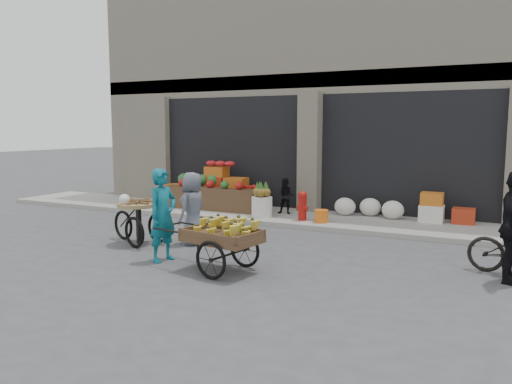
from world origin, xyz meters
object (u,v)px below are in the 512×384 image
at_px(banana_cart, 220,234).
at_px(tricycle_cart, 138,216).
at_px(vendor_woman, 163,215).
at_px(fire_hydrant, 302,205).
at_px(seated_person, 286,196).
at_px(vendor_grey, 192,208).
at_px(orange_bucket, 321,216).
at_px(pineapple_bin, 262,207).

relative_size(banana_cart, tricycle_cart, 1.48).
bearing_deg(vendor_woman, fire_hydrant, -5.02).
height_order(seated_person, vendor_grey, vendor_grey).
relative_size(tricycle_cart, vendor_grey, 1.00).
xyz_separation_m(fire_hydrant, banana_cart, (0.19, -4.26, 0.12)).
distance_m(orange_bucket, seated_person, 1.42).
distance_m(vendor_woman, vendor_grey, 1.33).
bearing_deg(seated_person, tricycle_cart, -122.11).
distance_m(fire_hydrant, seated_person, 0.96).
bearing_deg(banana_cart, vendor_woman, -175.84).
xyz_separation_m(vendor_woman, tricycle_cart, (-1.25, 0.86, -0.25)).
xyz_separation_m(orange_bucket, vendor_woman, (-1.54, -4.08, 0.55)).
bearing_deg(orange_bucket, fire_hydrant, 174.29).
relative_size(seated_person, vendor_grey, 0.64).
height_order(fire_hydrant, tricycle_cart, tricycle_cart).
bearing_deg(orange_bucket, vendor_woman, -110.64).
height_order(orange_bucket, banana_cart, banana_cart).
bearing_deg(tricycle_cart, pineapple_bin, 85.73).
bearing_deg(seated_person, vendor_grey, -109.46).
xyz_separation_m(fire_hydrant, vendor_woman, (-1.04, -4.13, 0.31)).
height_order(pineapple_bin, vendor_grey, vendor_grey).
bearing_deg(vendor_woman, banana_cart, -87.05).
xyz_separation_m(seated_person, vendor_woman, (-0.34, -4.78, 0.23)).
height_order(pineapple_bin, fire_hydrant, fire_hydrant).
height_order(orange_bucket, vendor_woman, vendor_woman).
relative_size(pineapple_bin, vendor_grey, 0.36).
bearing_deg(vendor_grey, banana_cart, 46.91).
xyz_separation_m(orange_bucket, seated_person, (-1.20, 0.70, 0.31)).
bearing_deg(pineapple_bin, tricycle_cart, -109.76).
bearing_deg(tricycle_cart, vendor_woman, -19.06).
bearing_deg(banana_cart, orange_bucket, 96.04).
bearing_deg(vendor_woman, vendor_grey, 19.57).
distance_m(banana_cart, vendor_grey, 2.06).
relative_size(seated_person, banana_cart, 0.43).
height_order(banana_cart, vendor_grey, vendor_grey).
bearing_deg(vendor_grey, pineapple_bin, 177.73).
height_order(seated_person, banana_cart, seated_person).
height_order(pineapple_bin, vendor_woman, vendor_woman).
distance_m(orange_bucket, vendor_woman, 4.40).
bearing_deg(fire_hydrant, tricycle_cart, -125.04).
xyz_separation_m(orange_bucket, vendor_grey, (-1.78, -2.78, 0.46)).
bearing_deg(fire_hydrant, banana_cart, -87.48).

